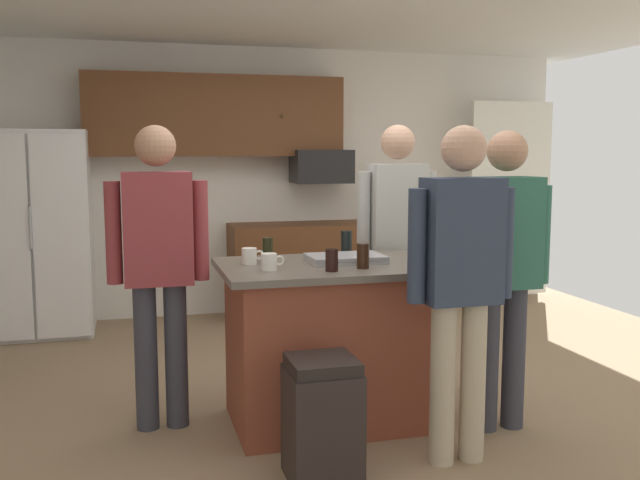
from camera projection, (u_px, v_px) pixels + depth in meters
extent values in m
plane|color=#937A5B|center=(335.00, 404.00, 4.50)|extent=(7.04, 7.04, 0.00)
cube|color=white|center=(255.00, 181.00, 7.01)|extent=(6.40, 0.10, 2.60)
cube|color=white|center=(509.00, 199.00, 7.34)|extent=(0.90, 0.06, 2.00)
cube|color=brown|center=(216.00, 116.00, 6.64)|extent=(2.40, 0.35, 0.75)
sphere|color=#4C3823|center=(283.00, 116.00, 6.61)|extent=(0.04, 0.04, 0.04)
cube|color=brown|center=(322.00, 268.00, 6.97)|extent=(1.80, 0.60, 0.90)
sphere|color=#4C3823|center=(376.00, 272.00, 6.79)|extent=(0.04, 0.04, 0.04)
cube|color=white|center=(37.00, 233.00, 6.16)|extent=(0.91, 0.70, 1.78)
cube|color=white|center=(2.00, 239.00, 5.75)|extent=(0.43, 0.04, 1.70)
cube|color=white|center=(61.00, 237.00, 5.86)|extent=(0.43, 0.04, 1.70)
cylinder|color=#B2B2B7|center=(30.00, 228.00, 5.76)|extent=(0.02, 0.02, 0.35)
cube|color=black|center=(321.00, 166.00, 6.86)|extent=(0.56, 0.40, 0.32)
cube|color=brown|center=(333.00, 346.00, 4.17)|extent=(1.18, 0.73, 0.91)
cube|color=#60564C|center=(334.00, 267.00, 4.11)|extent=(1.32, 0.87, 0.04)
cylinder|color=#383842|center=(146.00, 357.00, 4.05)|extent=(0.13, 0.13, 0.85)
cylinder|color=#383842|center=(176.00, 355.00, 4.10)|extent=(0.13, 0.13, 0.85)
cube|color=maroon|center=(158.00, 228.00, 3.98)|extent=(0.38, 0.22, 0.64)
sphere|color=tan|center=(155.00, 146.00, 3.93)|extent=(0.23, 0.23, 0.23)
cylinder|color=maroon|center=(113.00, 233.00, 3.92)|extent=(0.09, 0.09, 0.57)
cylinder|color=maroon|center=(201.00, 230.00, 4.05)|extent=(0.09, 0.09, 0.57)
cylinder|color=#383842|center=(487.00, 359.00, 4.04)|extent=(0.13, 0.13, 0.83)
cylinder|color=#383842|center=(514.00, 357.00, 4.08)|extent=(0.13, 0.13, 0.83)
cube|color=#2D6651|center=(505.00, 232.00, 3.97)|extent=(0.38, 0.22, 0.62)
sphere|color=tan|center=(507.00, 151.00, 3.91)|extent=(0.23, 0.23, 0.23)
cylinder|color=#2D6651|center=(466.00, 237.00, 3.91)|extent=(0.09, 0.09, 0.56)
cylinder|color=#2D6651|center=(542.00, 234.00, 4.03)|extent=(0.09, 0.09, 0.56)
cylinder|color=tan|center=(443.00, 384.00, 3.60)|extent=(0.13, 0.13, 0.84)
cylinder|color=tan|center=(473.00, 381.00, 3.65)|extent=(0.13, 0.13, 0.84)
cube|color=#2D384C|center=(461.00, 241.00, 3.53)|extent=(0.38, 0.22, 0.63)
sphere|color=tan|center=(464.00, 148.00, 3.48)|extent=(0.23, 0.23, 0.23)
cylinder|color=#2D384C|center=(417.00, 246.00, 3.47)|extent=(0.09, 0.09, 0.57)
cylinder|color=#2D384C|center=(504.00, 243.00, 3.60)|extent=(0.09, 0.09, 0.57)
cylinder|color=#232D4C|center=(384.00, 320.00, 4.90)|extent=(0.13, 0.13, 0.86)
cylinder|color=#232D4C|center=(407.00, 319.00, 4.95)|extent=(0.13, 0.13, 0.86)
cube|color=#B7B7B2|center=(397.00, 212.00, 4.83)|extent=(0.38, 0.22, 0.65)
sphere|color=tan|center=(398.00, 142.00, 4.77)|extent=(0.23, 0.23, 0.23)
cylinder|color=#B7B7B2|center=(364.00, 215.00, 4.77)|extent=(0.09, 0.09, 0.58)
cylinder|color=#B7B7B2|center=(429.00, 213.00, 4.90)|extent=(0.09, 0.09, 0.58)
cylinder|color=white|center=(269.00, 262.00, 3.87)|extent=(0.09, 0.09, 0.09)
torus|color=white|center=(279.00, 261.00, 3.88)|extent=(0.06, 0.01, 0.06)
cylinder|color=black|center=(268.00, 250.00, 4.14)|extent=(0.06, 0.06, 0.15)
cylinder|color=black|center=(346.00, 243.00, 4.41)|extent=(0.07, 0.07, 0.16)
cylinder|color=black|center=(332.00, 260.00, 3.84)|extent=(0.07, 0.07, 0.12)
cylinder|color=black|center=(363.00, 256.00, 3.93)|extent=(0.07, 0.07, 0.14)
cylinder|color=black|center=(431.00, 252.00, 3.99)|extent=(0.07, 0.07, 0.17)
cylinder|color=white|center=(249.00, 256.00, 4.07)|extent=(0.09, 0.09, 0.09)
torus|color=white|center=(259.00, 255.00, 4.09)|extent=(0.06, 0.01, 0.06)
cube|color=#B7B7BC|center=(346.00, 260.00, 4.17)|extent=(0.44, 0.30, 0.02)
cube|color=#A8A8AD|center=(346.00, 257.00, 4.17)|extent=(0.44, 0.30, 0.02)
cube|color=black|center=(322.00, 425.00, 3.44)|extent=(0.34, 0.34, 0.55)
cube|color=black|center=(322.00, 364.00, 3.40)|extent=(0.32, 0.32, 0.06)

